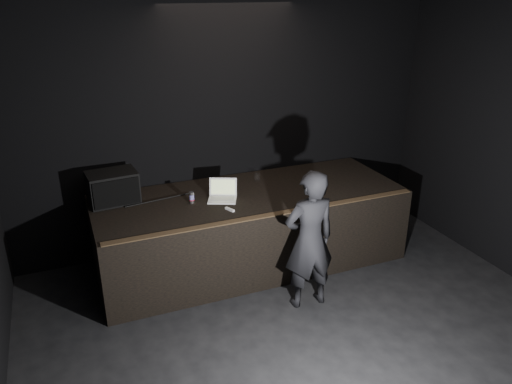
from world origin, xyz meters
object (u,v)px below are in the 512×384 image
Objects in this scene: laptop at (223,194)px; person at (309,240)px; stage_riser at (250,228)px; beer_can at (192,197)px; stage_monitor at (113,187)px.

person is at bearing -36.60° from laptop.
laptop is 1.33m from person.
stage_riser is 27.38× the size of beer_can.
beer_can is at bearing -179.14° from stage_riser.
person reaches higher than stage_monitor.
stage_riser is at bearing -18.06° from stage_monitor.
person reaches higher than laptop.
stage_monitor is at bearing -37.81° from person.
beer_can is 1.57m from person.
laptop reaches higher than stage_riser.
laptop is 3.05× the size of beer_can.
stage_monitor is (-1.67, 0.38, 0.70)m from stage_riser.
beer_can is (-0.40, 0.01, 0.01)m from laptop.
person is (0.26, -1.17, 0.34)m from stage_riser.
person is (1.04, -1.16, -0.23)m from beer_can.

